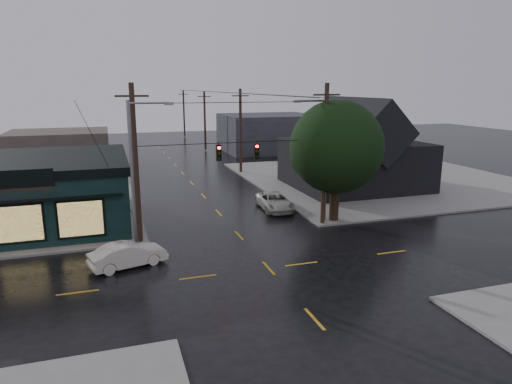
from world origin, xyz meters
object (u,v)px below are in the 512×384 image
object	(u,v)px
corner_tree	(336,147)
utility_pole_ne	(322,225)
sedan_cream	(128,255)
utility_pole_nw	(141,243)
suv_silver	(275,202)

from	to	relation	value
corner_tree	utility_pole_ne	xyz separation A→B (m)	(-1.17, -0.50, -5.61)
corner_tree	sedan_cream	size ratio (longest dim) A/B	2.09
corner_tree	utility_pole_nw	world-z (taller)	corner_tree
suv_silver	sedan_cream	bearing A→B (deg)	-140.39
utility_pole_nw	sedan_cream	world-z (taller)	utility_pole_nw
utility_pole_nw	suv_silver	world-z (taller)	utility_pole_nw
sedan_cream	corner_tree	bearing A→B (deg)	-90.93
corner_tree	suv_silver	distance (m)	7.34
corner_tree	utility_pole_ne	world-z (taller)	corner_tree
utility_pole_ne	suv_silver	world-z (taller)	utility_pole_ne
suv_silver	corner_tree	bearing A→B (deg)	-52.72
utility_pole_nw	utility_pole_ne	size ratio (longest dim) A/B	1.00
utility_pole_ne	sedan_cream	xyz separation A→B (m)	(-13.93, -3.83, 0.70)
suv_silver	utility_pole_nw	bearing A→B (deg)	-152.39
corner_tree	utility_pole_ne	bearing A→B (deg)	-156.90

